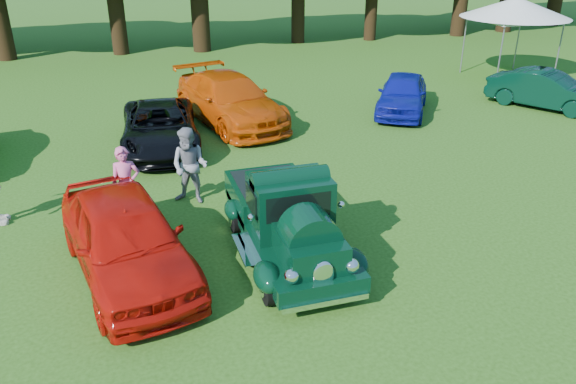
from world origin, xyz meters
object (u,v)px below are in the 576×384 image
object	(u,v)px
back_car_black	(160,127)
spectator_grey	(190,166)
spectator_pink	(126,185)
back_car_green	(546,90)
red_convertible	(126,238)
back_car_orange	(230,100)
canopy_tent	(516,8)
back_car_blue	(402,94)
hero_pickup	(287,220)

from	to	relation	value
back_car_black	spectator_grey	xyz separation A→B (m)	(0.36, -4.11, 0.28)
spectator_pink	back_car_green	bearing A→B (deg)	18.92
red_convertible	back_car_black	bearing A→B (deg)	67.89
back_car_orange	spectator_pink	size ratio (longest dim) A/B	3.17
canopy_tent	back_car_blue	bearing A→B (deg)	-153.71
back_car_orange	spectator_grey	bearing A→B (deg)	-124.14
back_car_orange	back_car_black	bearing A→B (deg)	-158.53
spectator_pink	hero_pickup	bearing A→B (deg)	-37.42
spectator_pink	back_car_black	bearing A→B (deg)	77.72
red_convertible	back_car_green	world-z (taller)	red_convertible
hero_pickup	back_car_green	distance (m)	14.35
red_convertible	hero_pickup	bearing A→B (deg)	-14.34
back_car_green	back_car_blue	bearing A→B (deg)	137.52
spectator_pink	back_car_blue	bearing A→B (deg)	31.94
back_car_green	canopy_tent	distance (m)	5.37
spectator_grey	canopy_tent	bearing A→B (deg)	60.36
spectator_grey	back_car_blue	bearing A→B (deg)	62.83
back_car_black	back_car_blue	size ratio (longest dim) A/B	1.17
hero_pickup	back_car_black	size ratio (longest dim) A/B	0.96
hero_pickup	spectator_pink	bearing A→B (deg)	140.80
hero_pickup	canopy_tent	bearing A→B (deg)	40.06
hero_pickup	back_car_green	bearing A→B (deg)	30.33
back_car_black	back_car_blue	bearing A→B (deg)	11.58
red_convertible	back_car_black	world-z (taller)	red_convertible
hero_pickup	red_convertible	size ratio (longest dim) A/B	0.97
red_convertible	back_car_blue	size ratio (longest dim) A/B	1.15
back_car_black	spectator_grey	size ratio (longest dim) A/B	2.54
back_car_green	spectator_pink	xyz separation A→B (m)	(-15.43, -4.76, 0.20)
back_car_orange	back_car_blue	size ratio (longest dim) A/B	1.37
back_car_blue	spectator_pink	distance (m)	11.55
hero_pickup	back_car_blue	bearing A→B (deg)	50.06
back_car_black	red_convertible	bearing A→B (deg)	-96.19
canopy_tent	back_car_green	bearing A→B (deg)	-109.77
back_car_black	back_car_green	bearing A→B (deg)	4.58
red_convertible	spectator_grey	world-z (taller)	spectator_grey
red_convertible	back_car_blue	xyz separation A→B (m)	(10.10, 8.15, -0.11)
red_convertible	back_car_blue	distance (m)	12.97
back_car_black	back_car_blue	world-z (taller)	back_car_blue
back_car_orange	spectator_pink	distance (m)	7.44
back_car_black	back_car_orange	bearing A→B (deg)	39.38
back_car_black	canopy_tent	world-z (taller)	canopy_tent
spectator_grey	back_car_green	bearing A→B (deg)	47.84
red_convertible	back_car_orange	world-z (taller)	back_car_orange
back_car_green	canopy_tent	world-z (taller)	canopy_tent
red_convertible	spectator_grey	bearing A→B (deg)	48.73
back_car_blue	spectator_pink	xyz separation A→B (m)	(-9.99, -5.80, 0.19)
back_car_blue	spectator_grey	distance (m)	9.97
canopy_tent	red_convertible	bearing A→B (deg)	-145.86
back_car_blue	red_convertible	bearing A→B (deg)	-108.95
canopy_tent	back_car_orange	bearing A→B (deg)	-167.96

